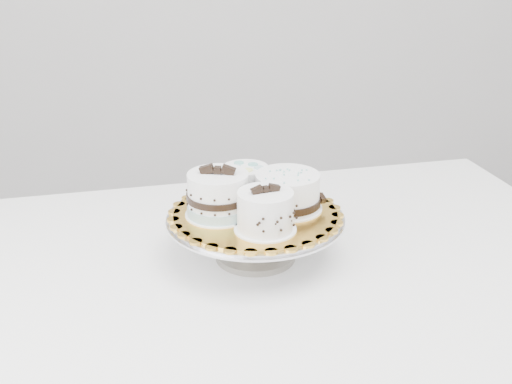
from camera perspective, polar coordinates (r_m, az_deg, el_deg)
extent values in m
cube|color=white|center=(1.24, 2.39, -6.73)|extent=(1.32, 0.92, 0.04)
cube|color=white|center=(1.74, -20.93, -13.38)|extent=(0.05, 0.05, 0.71)
cube|color=white|center=(1.93, 16.25, -8.87)|extent=(0.05, 0.05, 0.71)
cylinder|color=gray|center=(1.22, -0.05, -5.58)|extent=(0.15, 0.15, 0.01)
cylinder|color=gray|center=(1.21, -0.05, -4.15)|extent=(0.10, 0.10, 0.08)
cylinder|color=silver|center=(1.19, -0.05, -2.23)|extent=(0.32, 0.32, 0.01)
cylinder|color=silver|center=(1.19, -0.05, -2.34)|extent=(0.33, 0.33, 0.00)
cylinder|color=orange|center=(1.19, -0.05, -1.94)|extent=(0.32, 0.32, 0.00)
cylinder|color=white|center=(1.12, 0.83, -3.31)|extent=(0.11, 0.11, 0.00)
cylinder|color=white|center=(1.10, 0.84, -1.65)|extent=(0.11, 0.11, 0.07)
cylinder|color=white|center=(1.18, -3.34, -1.96)|extent=(0.12, 0.12, 0.00)
cylinder|color=white|center=(1.16, -3.38, -0.15)|extent=(0.14, 0.14, 0.08)
cylinder|color=#99BFC2|center=(1.17, -3.35, -1.49)|extent=(0.11, 0.11, 0.02)
cylinder|color=black|center=(1.16, -3.38, -0.32)|extent=(0.12, 0.12, 0.01)
cylinder|color=white|center=(1.25, -0.94, -0.50)|extent=(0.10, 0.10, 0.00)
cylinder|color=white|center=(1.23, -0.95, 0.89)|extent=(0.12, 0.12, 0.06)
cylinder|color=white|center=(1.20, 2.77, -1.40)|extent=(0.13, 0.13, 0.00)
cylinder|color=white|center=(1.19, 2.80, 0.11)|extent=(0.14, 0.14, 0.07)
cylinder|color=black|center=(1.20, 2.78, -0.72)|extent=(0.13, 0.13, 0.01)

